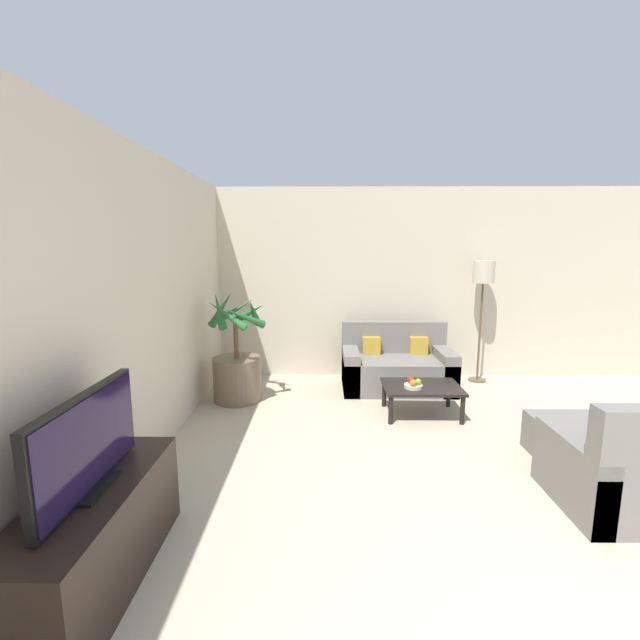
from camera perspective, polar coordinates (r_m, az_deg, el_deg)
wall_back at (r=6.40m, az=15.73°, el=4.65°), size 7.96×0.06×2.70m
wall_left at (r=3.64m, az=-24.57°, el=0.62°), size 0.06×7.35×2.70m
tv_console at (r=2.92m, az=-27.71°, el=-24.25°), size 0.46×1.31×0.57m
television at (r=2.66m, az=-28.60°, el=-14.20°), size 0.18×0.97×0.54m
potted_palm at (r=5.37m, az=-10.99°, el=-6.26°), size 0.71×0.78×1.36m
sofa_loveseat at (r=5.85m, az=10.15°, el=-6.22°), size 1.44×0.83×0.86m
floor_lamp at (r=6.27m, az=20.93°, el=4.95°), size 0.29×0.29×1.69m
coffee_table at (r=4.98m, az=13.40°, el=-8.98°), size 0.85×0.61×0.34m
fruit_bowl at (r=4.86m, az=12.33°, el=-8.62°), size 0.20×0.20×0.04m
apple_red at (r=4.88m, az=12.00°, el=-7.80°), size 0.08×0.08×0.08m
apple_green at (r=4.84m, az=12.96°, el=-8.02°), size 0.07×0.07×0.07m
orange_fruit at (r=4.79m, az=12.30°, el=-8.17°), size 0.07×0.07×0.07m
armchair at (r=3.91m, az=35.83°, el=-16.19°), size 0.92×0.81×0.88m
ottoman at (r=4.58m, az=30.13°, el=-13.36°), size 0.63×0.45×0.35m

